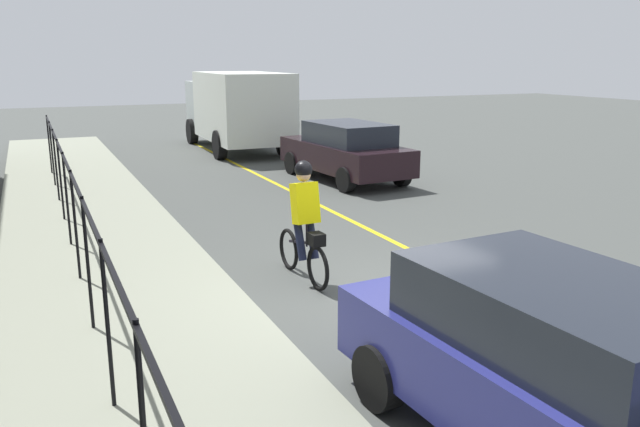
% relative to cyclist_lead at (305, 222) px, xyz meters
% --- Properties ---
extents(ground_plane, '(80.00, 80.00, 0.00)m').
position_rel_cyclist_lead_xyz_m(ground_plane, '(-0.89, -0.70, -0.91)').
color(ground_plane, '#474A47').
extents(lane_line_centre, '(36.00, 0.12, 0.01)m').
position_rel_cyclist_lead_xyz_m(lane_line_centre, '(-0.89, -2.30, -0.91)').
color(lane_line_centre, yellow).
rests_on(lane_line_centre, ground).
extents(sidewalk, '(40.00, 3.20, 0.15)m').
position_rel_cyclist_lead_xyz_m(sidewalk, '(-0.89, 2.70, -0.84)').
color(sidewalk, gray).
rests_on(sidewalk, ground).
extents(iron_fence, '(21.21, 0.04, 1.60)m').
position_rel_cyclist_lead_xyz_m(iron_fence, '(0.11, 3.10, 0.43)').
color(iron_fence, black).
rests_on(iron_fence, sidewalk).
extents(cyclist_lead, '(1.71, 0.37, 1.83)m').
position_rel_cyclist_lead_xyz_m(cyclist_lead, '(0.00, 0.00, 0.00)').
color(cyclist_lead, black).
rests_on(cyclist_lead, ground).
extents(patrol_sedan, '(4.52, 2.18, 1.58)m').
position_rel_cyclist_lead_xyz_m(patrol_sedan, '(7.04, -4.21, -0.09)').
color(patrol_sedan, black).
rests_on(patrol_sedan, ground).
extents(parked_sedan_rear, '(4.50, 2.14, 1.58)m').
position_rel_cyclist_lead_xyz_m(parked_sedan_rear, '(-4.99, -0.16, -0.09)').
color(parked_sedan_rear, navy).
rests_on(parked_sedan_rear, ground).
extents(box_truck_background, '(6.77, 2.68, 2.78)m').
position_rel_cyclist_lead_xyz_m(box_truck_background, '(13.90, -3.28, 0.64)').
color(box_truck_background, white).
rests_on(box_truck_background, ground).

